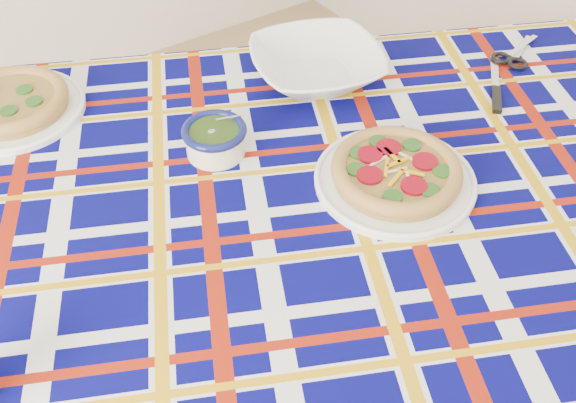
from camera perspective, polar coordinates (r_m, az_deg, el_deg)
dining_table at (r=1.38m, az=1.12°, el=-1.38°), size 2.08×1.76×0.83m
tablecloth at (r=1.36m, az=1.14°, el=-0.58°), size 2.13×1.81×0.12m
main_focaccia_plate at (r=1.33m, az=9.60°, el=2.69°), size 0.46×0.46×0.07m
pesto_bowl at (r=1.39m, az=-6.53°, el=5.69°), size 0.19×0.19×0.08m
serving_bowl at (r=1.62m, az=2.58°, el=12.02°), size 0.40×0.40×0.08m
second_focaccia_plate at (r=1.63m, az=-23.38°, el=8.13°), size 0.42×0.42×0.06m
table_knife at (r=1.73m, az=17.92°, el=10.80°), size 0.20×0.20×0.01m
kitchen_scissors at (r=1.85m, az=20.10°, el=12.79°), size 0.24×0.17×0.02m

